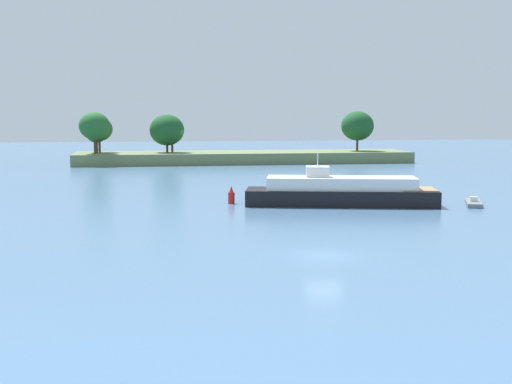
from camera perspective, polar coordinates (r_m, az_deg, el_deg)
ground_plane at (r=46.79m, az=5.60°, el=-5.26°), size 400.00×400.00×0.00m
treeline_island at (r=135.62m, az=-2.31°, el=3.64°), size 64.90×13.86×10.07m
white_riverboat at (r=72.88m, az=7.01°, el=0.01°), size 20.34×9.26×5.45m
fishing_skiff at (r=75.84m, az=17.42°, el=-0.86°), size 3.42×5.58×0.94m
channel_buoy_red at (r=73.68m, az=-2.04°, el=-0.33°), size 0.70×0.70×1.90m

